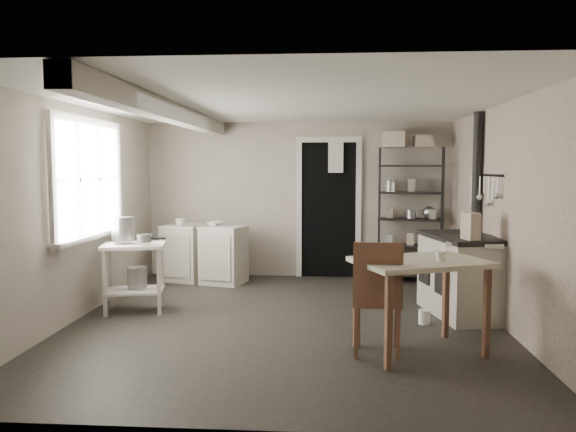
# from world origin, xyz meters

# --- Properties ---
(floor) EXTENTS (5.00, 5.00, 0.00)m
(floor) POSITION_xyz_m (0.00, 0.00, 0.00)
(floor) COLOR black
(floor) RESTS_ON ground
(ceiling) EXTENTS (5.00, 5.00, 0.00)m
(ceiling) POSITION_xyz_m (0.00, 0.00, 2.30)
(ceiling) COLOR white
(ceiling) RESTS_ON wall_back
(wall_back) EXTENTS (4.50, 0.02, 2.30)m
(wall_back) POSITION_xyz_m (0.00, 2.50, 1.15)
(wall_back) COLOR #B1A597
(wall_back) RESTS_ON ground
(wall_front) EXTENTS (4.50, 0.02, 2.30)m
(wall_front) POSITION_xyz_m (0.00, -2.50, 1.15)
(wall_front) COLOR #B1A597
(wall_front) RESTS_ON ground
(wall_left) EXTENTS (0.02, 5.00, 2.30)m
(wall_left) POSITION_xyz_m (-2.25, 0.00, 1.15)
(wall_left) COLOR #B1A597
(wall_left) RESTS_ON ground
(wall_right) EXTENTS (0.02, 5.00, 2.30)m
(wall_right) POSITION_xyz_m (2.25, 0.00, 1.15)
(wall_right) COLOR #B1A597
(wall_right) RESTS_ON ground
(window) EXTENTS (0.12, 1.76, 1.28)m
(window) POSITION_xyz_m (-2.22, 0.20, 1.50)
(window) COLOR silver
(window) RESTS_ON wall_left
(doorway) EXTENTS (0.96, 0.10, 2.08)m
(doorway) POSITION_xyz_m (0.45, 2.47, 1.00)
(doorway) COLOR silver
(doorway) RESTS_ON ground
(ceiling_beam) EXTENTS (0.18, 5.00, 0.18)m
(ceiling_beam) POSITION_xyz_m (-1.20, 0.00, 2.20)
(ceiling_beam) COLOR silver
(ceiling_beam) RESTS_ON ceiling
(wallpaper_panel) EXTENTS (0.01, 5.00, 2.30)m
(wallpaper_panel) POSITION_xyz_m (2.24, 0.00, 1.15)
(wallpaper_panel) COLOR #C0AE9C
(wallpaper_panel) RESTS_ON wall_right
(utensil_rail) EXTENTS (0.06, 1.20, 0.44)m
(utensil_rail) POSITION_xyz_m (2.19, 0.60, 1.55)
(utensil_rail) COLOR #B7B8BA
(utensil_rail) RESTS_ON wall_right
(prep_table) EXTENTS (0.76, 0.61, 0.77)m
(prep_table) POSITION_xyz_m (-1.75, 0.28, 0.40)
(prep_table) COLOR silver
(prep_table) RESTS_ON ground
(stockpot) EXTENTS (0.30, 0.30, 0.27)m
(stockpot) POSITION_xyz_m (-1.87, 0.30, 0.94)
(stockpot) COLOR #B7B8BA
(stockpot) RESTS_ON prep_table
(saucepan) EXTENTS (0.20, 0.20, 0.09)m
(saucepan) POSITION_xyz_m (-1.60, 0.21, 0.85)
(saucepan) COLOR #B7B8BA
(saucepan) RESTS_ON prep_table
(bucket) EXTENTS (0.28, 0.28, 0.24)m
(bucket) POSITION_xyz_m (-1.72, 0.31, 0.39)
(bucket) COLOR #B7B8BA
(bucket) RESTS_ON prep_table
(base_cabinets) EXTENTS (1.33, 0.83, 0.81)m
(base_cabinets) POSITION_xyz_m (-1.32, 1.98, 0.46)
(base_cabinets) COLOR beige
(base_cabinets) RESTS_ON ground
(mixing_bowl) EXTENTS (0.37, 0.37, 0.07)m
(mixing_bowl) POSITION_xyz_m (-1.17, 1.98, 0.95)
(mixing_bowl) COLOR white
(mixing_bowl) RESTS_ON base_cabinets
(counter_cup) EXTENTS (0.16, 0.16, 0.11)m
(counter_cup) POSITION_xyz_m (-1.63, 1.86, 0.97)
(counter_cup) COLOR white
(counter_cup) RESTS_ON base_cabinets
(shelf_rack) EXTENTS (0.97, 0.56, 1.92)m
(shelf_rack) POSITION_xyz_m (1.64, 2.31, 0.95)
(shelf_rack) COLOR black
(shelf_rack) RESTS_ON ground
(shelf_jar) EXTENTS (0.12, 0.12, 0.19)m
(shelf_jar) POSITION_xyz_m (1.37, 2.35, 1.37)
(shelf_jar) COLOR white
(shelf_jar) RESTS_ON shelf_rack
(storage_box_a) EXTENTS (0.39, 0.36, 0.22)m
(storage_box_a) POSITION_xyz_m (1.39, 2.29, 2.01)
(storage_box_a) COLOR beige
(storage_box_a) RESTS_ON shelf_rack
(storage_box_b) EXTENTS (0.27, 0.25, 0.17)m
(storage_box_b) POSITION_xyz_m (1.78, 2.29, 1.99)
(storage_box_b) COLOR beige
(storage_box_b) RESTS_ON shelf_rack
(stove) EXTENTS (0.84, 1.23, 0.89)m
(stove) POSITION_xyz_m (1.92, 0.39, 0.44)
(stove) COLOR beige
(stove) RESTS_ON ground
(stovepipe) EXTENTS (0.15, 0.15, 1.43)m
(stovepipe) POSITION_xyz_m (2.17, 0.85, 1.59)
(stovepipe) COLOR black
(stovepipe) RESTS_ON stove
(side_ledge) EXTENTS (0.63, 0.44, 0.87)m
(side_ledge) POSITION_xyz_m (1.95, -0.00, 0.43)
(side_ledge) COLOR silver
(side_ledge) RESTS_ON ground
(oats_box) EXTENTS (0.17, 0.23, 0.30)m
(oats_box) POSITION_xyz_m (1.90, -0.00, 1.01)
(oats_box) COLOR beige
(oats_box) RESTS_ON side_ledge
(work_table) EXTENTS (1.30, 1.12, 0.83)m
(work_table) POSITION_xyz_m (1.25, -0.91, 0.38)
(work_table) COLOR beige
(work_table) RESTS_ON ground
(table_cup) EXTENTS (0.12, 0.12, 0.09)m
(table_cup) POSITION_xyz_m (1.41, -0.99, 0.81)
(table_cup) COLOR white
(table_cup) RESTS_ON work_table
(chair) EXTENTS (0.44, 0.46, 1.01)m
(chair) POSITION_xyz_m (0.87, -0.96, 0.48)
(chair) COLOR #553424
(chair) RESTS_ON ground
(flour_sack) EXTENTS (0.40, 0.35, 0.43)m
(flour_sack) POSITION_xyz_m (1.11, 1.98, 0.24)
(flour_sack) COLOR silver
(flour_sack) RESTS_ON ground
(floor_crock) EXTENTS (0.12, 0.12, 0.15)m
(floor_crock) POSITION_xyz_m (1.45, -0.01, 0.07)
(floor_crock) COLOR white
(floor_crock) RESTS_ON ground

